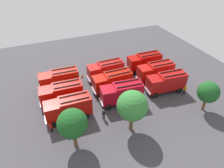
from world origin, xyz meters
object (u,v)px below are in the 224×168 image
at_px(fire_truck_8, 69,107).
at_px(fire_truck_7, 122,92).
at_px(firefighter_2, 51,127).
at_px(firefighter_1, 185,90).
at_px(tree_0, 208,92).
at_px(fire_truck_4, 112,81).
at_px(fire_truck_5, 62,93).
at_px(fire_truck_6, 166,82).
at_px(tree_1, 132,106).
at_px(tree_2, 72,124).
at_px(traffic_cone_2, 82,76).
at_px(fire_truck_0, 144,61).
at_px(firefighter_0, 88,72).
at_px(traffic_cone_0, 124,110).
at_px(fire_truck_2, 59,79).
at_px(fire_truck_1, 106,70).
at_px(fire_truck_3, 156,71).
at_px(firefighter_3, 104,114).
at_px(traffic_cone_1, 136,64).

bearing_deg(fire_truck_8, fire_truck_7, -176.42).
distance_m(fire_truck_7, firefighter_2, 12.46).
xyz_separation_m(firefighter_1, tree_0, (-0.17, 4.53, 2.58)).
height_order(fire_truck_4, fire_truck_5, same).
relative_size(fire_truck_6, fire_truck_8, 1.02).
xyz_separation_m(firefighter_1, firefighter_2, (23.75, -0.10, -0.09)).
bearing_deg(fire_truck_8, tree_1, 145.38).
bearing_deg(tree_2, fire_truck_8, -94.97).
bearing_deg(tree_0, fire_truck_8, -17.41).
distance_m(fire_truck_5, traffic_cone_2, 8.52).
xyz_separation_m(fire_truck_0, tree_0, (-2.84, 14.63, 1.41)).
bearing_deg(traffic_cone_2, fire_truck_0, 169.71).
distance_m(fire_truck_5, firefighter_0, 9.24).
distance_m(fire_truck_7, firefighter_0, 10.70).
xyz_separation_m(tree_1, tree_2, (8.26, -0.30, -0.43)).
height_order(fire_truck_4, traffic_cone_0, fire_truck_4).
bearing_deg(fire_truck_2, firefighter_1, 156.10).
xyz_separation_m(fire_truck_0, fire_truck_4, (9.01, 4.12, 0.00)).
bearing_deg(fire_truck_5, fire_truck_8, 97.66).
xyz_separation_m(fire_truck_1, traffic_cone_0, (0.62, 9.97, -1.80)).
bearing_deg(fire_truck_1, fire_truck_4, 85.95).
bearing_deg(fire_truck_6, fire_truck_4, -19.03).
xyz_separation_m(fire_truck_2, fire_truck_5, (0.43, 4.38, 0.00)).
relative_size(fire_truck_2, fire_truck_4, 1.02).
distance_m(fire_truck_0, fire_truck_1, 8.77).
relative_size(firefighter_0, tree_1, 0.26).
bearing_deg(firefighter_2, fire_truck_3, -88.11).
bearing_deg(fire_truck_7, fire_truck_3, -152.02).
xyz_separation_m(fire_truck_2, fire_truck_8, (0.14, 8.34, 0.00)).
height_order(fire_truck_2, fire_truck_3, same).
height_order(firefighter_3, tree_0, tree_0).
bearing_deg(tree_0, traffic_cone_1, -79.28).
height_order(traffic_cone_0, traffic_cone_2, traffic_cone_2).
relative_size(firefighter_0, firefighter_1, 1.00).
bearing_deg(fire_truck_6, traffic_cone_0, 17.29).
bearing_deg(firefighter_2, tree_1, -123.03).
relative_size(fire_truck_3, traffic_cone_2, 9.97).
height_order(fire_truck_1, firefighter_3, fire_truck_1).
xyz_separation_m(fire_truck_2, tree_0, (-20.62, 14.84, 1.41)).
height_order(fire_truck_1, fire_truck_6, same).
relative_size(fire_truck_8, tree_2, 1.19).
distance_m(fire_truck_3, firefighter_2, 21.95).
height_order(fire_truck_6, firefighter_1, fire_truck_6).
distance_m(fire_truck_2, fire_truck_5, 4.40).
bearing_deg(fire_truck_1, fire_truck_8, 40.64).
bearing_deg(fire_truck_3, tree_0, 107.58).
distance_m(fire_truck_1, traffic_cone_2, 5.25).
bearing_deg(firefighter_3, tree_2, -52.04).
bearing_deg(fire_truck_6, firefighter_3, 15.19).
height_order(fire_truck_6, fire_truck_7, same).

